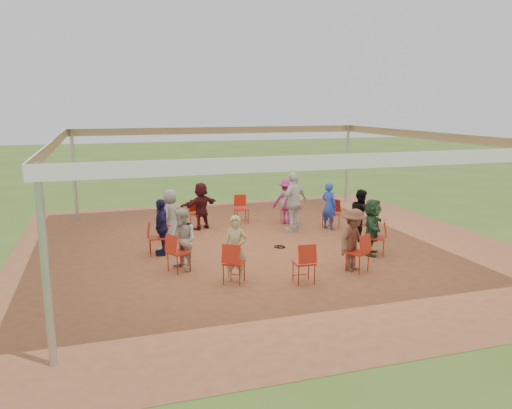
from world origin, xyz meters
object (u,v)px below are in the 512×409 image
object	(u,v)px
standing_person	(294,202)
laptop	(355,217)
chair_4	(199,214)
chair_0	(364,224)
chair_5	(167,224)
chair_6	(157,238)
person_seated_5	(161,227)
person_seated_2	(287,201)
person_seated_3	(201,206)
chair_7	(179,253)
person_seated_0	(361,215)
person_seated_6	(183,240)
person_seated_7	(236,249)
cable_coil	(280,247)
chair_3	(241,209)
person_seated_9	(372,227)
chair_2	(288,209)
chair_9	(304,263)
chair_10	(357,253)
chair_11	(377,238)
chair_1	(331,214)
person_seated_8	(354,240)
person_seated_1	(329,206)
chair_8	(234,263)

from	to	relation	value
standing_person	laptop	world-z (taller)	standing_person
chair_4	laptop	world-z (taller)	chair_4
chair_0	chair_5	world-z (taller)	same
chair_6	person_seated_5	distance (m)	0.30
person_seated_2	person_seated_3	world-z (taller)	same
chair_7	person_seated_0	size ratio (longest dim) A/B	0.62
chair_4	person_seated_6	bearing A→B (deg)	46.21
person_seated_0	person_seated_7	distance (m)	4.81
cable_coil	chair_3	bearing A→B (deg)	93.78
person_seated_3	cable_coil	size ratio (longest dim) A/B	3.93
person_seated_9	chair_2	bearing A→B (deg)	43.79
chair_4	chair_6	size ratio (longest dim) A/B	1.00
chair_9	person_seated_2	bearing A→B (deg)	75.32
person_seated_3	person_seated_9	bearing A→B (deg)	105.00
person_seated_3	person_seated_6	world-z (taller)	same
chair_9	person_seated_3	xyz separation A→B (m)	(-1.16, 5.36, 0.28)
chair_10	person_seated_3	xyz separation A→B (m)	(-2.62, 5.03, 0.28)
chair_11	person_seated_5	distance (m)	5.49
chair_1	chair_10	bearing A→B (deg)	135.00
cable_coil	standing_person	bearing A→B (deg)	57.01
person_seated_9	cable_coil	world-z (taller)	person_seated_9
chair_1	standing_person	bearing A→B (deg)	63.03
person_seated_8	person_seated_9	distance (m)	1.44
chair_3	person_seated_7	size ratio (longest dim) A/B	0.62
chair_1	cable_coil	size ratio (longest dim) A/B	2.44
chair_9	standing_person	world-z (taller)	standing_person
chair_11	person_seated_1	size ratio (longest dim) A/B	0.62
chair_11	person_seated_5	world-z (taller)	person_seated_5
person_seated_8	chair_7	bearing A→B (deg)	136.21
chair_8	person_seated_2	xyz separation A→B (m)	(3.05, 4.79, 0.28)
cable_coil	laptop	size ratio (longest dim) A/B	1.15
person_seated_9	chair_5	bearing A→B (deg)	90.00
chair_0	chair_7	distance (m)	5.60
chair_3	chair_4	bearing A→B (deg)	15.00
person_seated_1	person_seated_8	bearing A→B (deg)	135.00
chair_0	laptop	bearing A→B (deg)	90.00
person_seated_5	person_seated_7	distance (m)	2.78
person_seated_8	standing_person	xyz separation A→B (m)	(0.04, 3.79, 0.17)
chair_8	chair_9	distance (m)	1.50
person_seated_2	person_seated_9	xyz separation A→B (m)	(0.85, -3.83, 0.00)
chair_1	chair_10	size ratio (longest dim) A/B	1.00
chair_8	person_seated_5	size ratio (longest dim) A/B	0.62
person_seated_6	cable_coil	size ratio (longest dim) A/B	3.93
cable_coil	person_seated_2	bearing A→B (deg)	65.42
chair_1	person_seated_2	size ratio (longest dim) A/B	0.62
chair_0	person_seated_8	world-z (taller)	person_seated_8
cable_coil	chair_7	bearing A→B (deg)	-158.50
chair_1	person_seated_2	distance (m)	1.50
person_seated_2	laptop	distance (m)	2.70
person_seated_5	person_seated_2	bearing A→B (deg)	120.00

